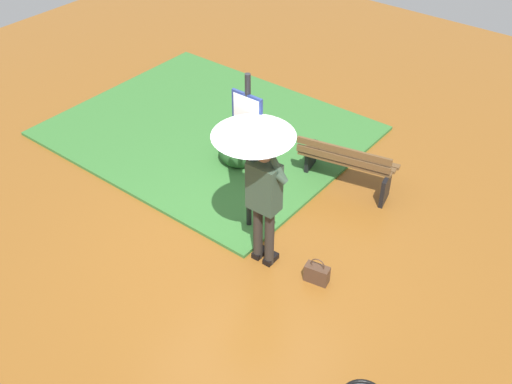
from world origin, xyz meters
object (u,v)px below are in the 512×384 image
handbag (317,274)px  info_sign_post (248,138)px  person_with_umbrella (258,158)px  park_bench (346,164)px

handbag → info_sign_post: bearing=-11.9°
person_with_umbrella → info_sign_post: (0.47, -0.39, -0.11)m
handbag → person_with_umbrella: bearing=8.2°
info_sign_post → handbag: bearing=168.1°
info_sign_post → handbag: (-1.29, 0.27, -1.32)m
person_with_umbrella → park_bench: (-0.07, -2.00, -1.15)m
person_with_umbrella → info_sign_post: info_sign_post is taller
person_with_umbrella → park_bench: bearing=-92.0°
person_with_umbrella → info_sign_post: 0.62m
person_with_umbrella → handbag: person_with_umbrella is taller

